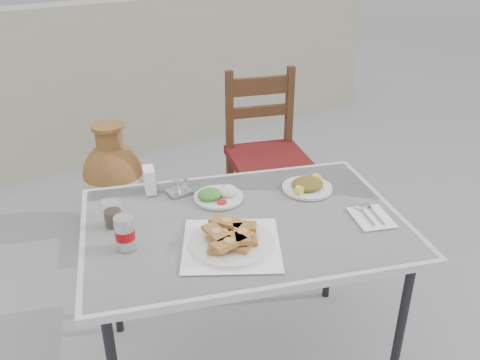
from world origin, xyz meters
TOP-DOWN VIEW (x-y plane):
  - cafe_table at (0.08, 0.07)m, footprint 1.38×1.15m
  - pide_plate at (-0.05, -0.04)m, footprint 0.45×0.45m
  - salad_rice_plate at (0.08, 0.26)m, footprint 0.20×0.20m
  - salad_chopped_plate at (0.43, 0.13)m, footprint 0.21×0.21m
  - soda_can at (-0.35, 0.14)m, footprint 0.07×0.07m
  - cola_glass at (-0.34, 0.30)m, footprint 0.07×0.07m
  - napkin_holder at (-0.12, 0.47)m, footprint 0.07×0.10m
  - condiment_caddy at (-0.02, 0.39)m, footprint 0.09×0.07m
  - cutlery_napkin at (0.49, -0.17)m, footprint 0.19×0.21m
  - chair at (0.79, 0.90)m, footprint 0.54×0.54m
  - terracotta_urn at (0.06, 1.48)m, footprint 0.37×0.37m
  - back_wall at (0.00, 2.50)m, footprint 6.00×0.25m

SIDE VIEW (x-z plane):
  - terracotta_urn at x=0.06m, z-range -0.02..0.63m
  - chair at x=0.79m, z-range 0.02..0.99m
  - back_wall at x=0.00m, z-range 0.00..1.20m
  - cafe_table at x=0.08m, z-range 0.31..1.03m
  - cutlery_napkin at x=0.49m, z-range 0.72..0.73m
  - salad_chopped_plate at x=0.43m, z-range 0.71..0.76m
  - salad_rice_plate at x=0.08m, z-range 0.71..0.76m
  - condiment_caddy at x=-0.02m, z-range 0.71..0.77m
  - pide_plate at x=-0.05m, z-range 0.72..0.78m
  - cola_glass at x=-0.34m, z-range 0.71..0.81m
  - napkin_holder at x=-0.12m, z-range 0.72..0.82m
  - soda_can at x=-0.35m, z-range 0.72..0.84m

